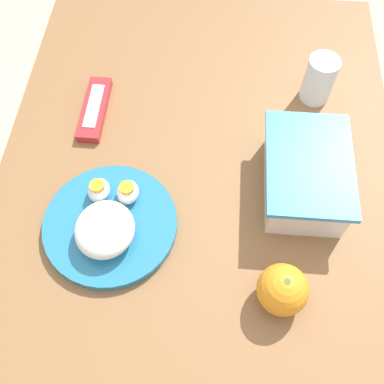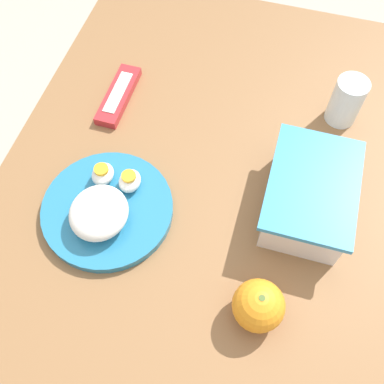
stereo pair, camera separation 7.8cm
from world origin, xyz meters
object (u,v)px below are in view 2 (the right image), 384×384
(orange_fruit, at_px, (258,306))
(drinking_glass, at_px, (346,101))
(rice_plate, at_px, (106,208))
(food_container, at_px, (308,197))
(candy_bar, at_px, (119,95))

(orange_fruit, distance_m, drinking_glass, 0.44)
(orange_fruit, xyz_separation_m, rice_plate, (-0.10, -0.29, -0.02))
(food_container, height_order, drinking_glass, drinking_glass)
(candy_bar, height_order, drinking_glass, drinking_glass)
(food_container, distance_m, orange_fruit, 0.21)
(orange_fruit, height_order, rice_plate, orange_fruit)
(food_container, relative_size, orange_fruit, 2.59)
(drinking_glass, bearing_deg, orange_fruit, -10.63)
(rice_plate, bearing_deg, orange_fruit, 70.97)
(candy_bar, bearing_deg, drinking_glass, 99.62)
(rice_plate, bearing_deg, candy_bar, -163.92)
(food_container, xyz_separation_m, orange_fruit, (0.21, -0.04, 0.00))
(orange_fruit, bearing_deg, rice_plate, -109.03)
(candy_bar, xyz_separation_m, drinking_glass, (-0.08, 0.44, 0.04))
(orange_fruit, height_order, candy_bar, orange_fruit)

